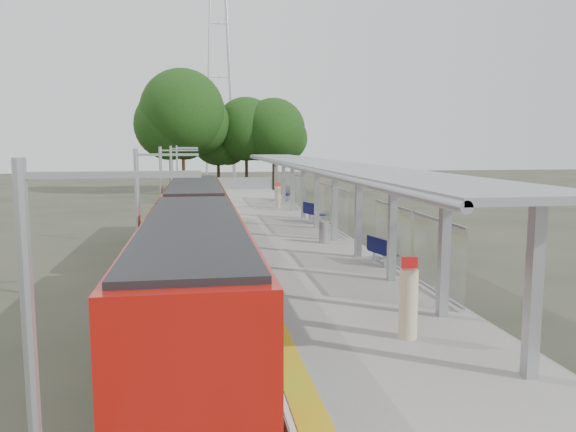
{
  "coord_description": "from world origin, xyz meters",
  "views": [
    {
      "loc": [
        -4.34,
        -11.63,
        5.55
      ],
      "look_at": [
        -0.35,
        13.25,
        2.3
      ],
      "focal_mm": 35.0,
      "sensor_mm": 36.0,
      "label": 1
    }
  ],
  "objects_px": {
    "bench_mid": "(313,212)",
    "bench_far": "(285,193)",
    "bench_near": "(381,250)",
    "info_pillar_far": "(278,197)",
    "train": "(195,236)",
    "litter_bin": "(324,232)",
    "info_pillar_near": "(408,303)"
  },
  "relations": [
    {
      "from": "info_pillar_far",
      "to": "litter_bin",
      "type": "xyz_separation_m",
      "value": [
        0.12,
        -14.32,
        -0.29
      ]
    },
    {
      "from": "bench_far",
      "to": "info_pillar_far",
      "type": "distance_m",
      "value": 5.49
    },
    {
      "from": "train",
      "to": "bench_near",
      "type": "relative_size",
      "value": 17.73
    },
    {
      "from": "train",
      "to": "litter_bin",
      "type": "height_order",
      "value": "train"
    },
    {
      "from": "train",
      "to": "info_pillar_far",
      "type": "xyz_separation_m",
      "value": [
        5.74,
        17.91,
        -0.26
      ]
    },
    {
      "from": "bench_mid",
      "to": "info_pillar_far",
      "type": "xyz_separation_m",
      "value": [
        -0.99,
        7.53,
        0.19
      ]
    },
    {
      "from": "train",
      "to": "litter_bin",
      "type": "xyz_separation_m",
      "value": [
        5.86,
        3.59,
        -0.55
      ]
    },
    {
      "from": "info_pillar_far",
      "to": "litter_bin",
      "type": "bearing_deg",
      "value": -111.58
    },
    {
      "from": "bench_far",
      "to": "litter_bin",
      "type": "xyz_separation_m",
      "value": [
        -1.24,
        -19.63,
        -0.1
      ]
    },
    {
      "from": "bench_mid",
      "to": "bench_far",
      "type": "distance_m",
      "value": 12.84
    },
    {
      "from": "train",
      "to": "bench_far",
      "type": "height_order",
      "value": "train"
    },
    {
      "from": "litter_bin",
      "to": "bench_far",
      "type": "bearing_deg",
      "value": 86.39
    },
    {
      "from": "bench_mid",
      "to": "info_pillar_far",
      "type": "bearing_deg",
      "value": 77.32
    },
    {
      "from": "info_pillar_near",
      "to": "info_pillar_far",
      "type": "distance_m",
      "value": 27.17
    },
    {
      "from": "train",
      "to": "info_pillar_near",
      "type": "relative_size",
      "value": 14.17
    },
    {
      "from": "info_pillar_near",
      "to": "info_pillar_far",
      "type": "bearing_deg",
      "value": 94.83
    },
    {
      "from": "litter_bin",
      "to": "info_pillar_far",
      "type": "bearing_deg",
      "value": 90.49
    },
    {
      "from": "bench_near",
      "to": "bench_mid",
      "type": "bearing_deg",
      "value": 76.37
    },
    {
      "from": "info_pillar_near",
      "to": "litter_bin",
      "type": "bearing_deg",
      "value": 92.49
    },
    {
      "from": "bench_mid",
      "to": "info_pillar_near",
      "type": "xyz_separation_m",
      "value": [
        -1.75,
        -19.63,
        0.24
      ]
    },
    {
      "from": "train",
      "to": "info_pillar_near",
      "type": "height_order",
      "value": "train"
    },
    {
      "from": "info_pillar_near",
      "to": "bench_near",
      "type": "bearing_deg",
      "value": 82.47
    },
    {
      "from": "bench_near",
      "to": "info_pillar_near",
      "type": "distance_m",
      "value": 8.2
    },
    {
      "from": "train",
      "to": "info_pillar_near",
      "type": "distance_m",
      "value": 10.5
    },
    {
      "from": "bench_near",
      "to": "bench_mid",
      "type": "height_order",
      "value": "bench_mid"
    },
    {
      "from": "bench_mid",
      "to": "bench_far",
      "type": "xyz_separation_m",
      "value": [
        0.38,
        12.84,
        -0.0
      ]
    },
    {
      "from": "bench_near",
      "to": "info_pillar_far",
      "type": "distance_m",
      "value": 19.25
    },
    {
      "from": "train",
      "to": "bench_near",
      "type": "distance_m",
      "value": 7.09
    },
    {
      "from": "train",
      "to": "bench_near",
      "type": "bearing_deg",
      "value": -10.58
    },
    {
      "from": "bench_far",
      "to": "info_pillar_near",
      "type": "relative_size",
      "value": 0.89
    },
    {
      "from": "bench_far",
      "to": "info_pillar_near",
      "type": "bearing_deg",
      "value": -81.93
    },
    {
      "from": "bench_mid",
      "to": "bench_near",
      "type": "bearing_deg",
      "value": -109.04
    }
  ]
}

